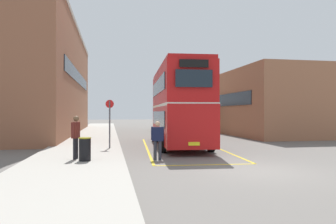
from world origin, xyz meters
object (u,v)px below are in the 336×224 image
bus_stop_sign (110,119)px  pedestrian_boarding (158,138)px  pedestrian_waiting_near (76,134)px  litter_bin (85,149)px  single_deck_bus (177,116)px  double_decker_bus (178,105)px

bus_stop_sign → pedestrian_boarding: bearing=-61.2°
pedestrian_waiting_near → litter_bin: bearing=-54.3°
single_deck_bus → bus_stop_sign: (-7.24, -16.45, 0.06)m
pedestrian_boarding → bus_stop_sign: (-2.05, 3.73, 0.74)m
single_deck_bus → pedestrian_boarding: 20.85m
single_deck_bus → pedestrian_boarding: (-5.19, -20.18, -0.68)m
double_decker_bus → bus_stop_sign: double_decker_bus is taller
single_deck_bus → pedestrian_waiting_near: 22.06m
double_decker_bus → litter_bin: (-5.07, -6.00, -1.91)m
single_deck_bus → pedestrian_boarding: size_ratio=5.86×
litter_bin → bus_stop_sign: (0.96, 4.43, 1.10)m
single_deck_bus → pedestrian_boarding: single_deck_bus is taller
pedestrian_waiting_near → litter_bin: size_ratio=1.92×
double_decker_bus → litter_bin: size_ratio=11.01×
pedestrian_waiting_near → bus_stop_sign: bearing=70.5°
litter_bin → pedestrian_waiting_near: bearing=125.7°
double_decker_bus → single_deck_bus: 15.23m
double_decker_bus → litter_bin: bearing=-130.2°
single_deck_bus → litter_bin: bearing=-111.4°
litter_bin → single_deck_bus: bearing=68.6°
bus_stop_sign → litter_bin: bearing=-102.2°
double_decker_bus → pedestrian_waiting_near: size_ratio=5.73×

